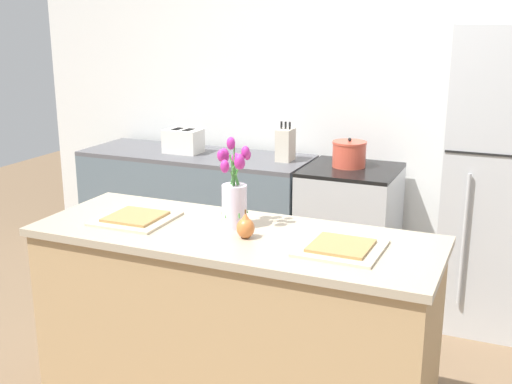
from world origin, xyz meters
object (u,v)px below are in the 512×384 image
(refrigerator, at_px, (507,181))
(pear_figurine, at_px, (246,227))
(flower_vase, at_px, (234,194))
(plate_setting_right, at_px, (341,247))
(plate_setting_left, at_px, (136,218))
(stove_range, at_px, (349,233))
(toaster, at_px, (183,141))
(knife_block, at_px, (285,145))
(cooking_pot, at_px, (349,154))

(refrigerator, height_order, pear_figurine, refrigerator)
(flower_vase, xyz_separation_m, plate_setting_right, (0.52, -0.09, -0.14))
(refrigerator, height_order, plate_setting_left, refrigerator)
(refrigerator, bearing_deg, stove_range, -179.96)
(plate_setting_right, relative_size, toaster, 1.19)
(pear_figurine, height_order, toaster, same)
(refrigerator, distance_m, knife_block, 1.43)
(pear_figurine, xyz_separation_m, plate_setting_left, (-0.57, 0.02, -0.04))
(cooking_pot, bearing_deg, stove_range, -44.40)
(flower_vase, bearing_deg, plate_setting_right, -10.24)
(plate_setting_right, bearing_deg, knife_block, 117.74)
(plate_setting_left, bearing_deg, knife_block, 86.00)
(pear_figurine, distance_m, cooking_pot, 1.67)
(pear_figurine, bearing_deg, plate_setting_left, 177.55)
(flower_vase, xyz_separation_m, knife_block, (-0.35, 1.55, -0.09))
(pear_figurine, bearing_deg, refrigerator, 59.44)
(toaster, relative_size, knife_block, 1.04)
(flower_vase, height_order, plate_setting_right, flower_vase)
(pear_figurine, xyz_separation_m, toaster, (-1.23, 1.64, -0.01))
(refrigerator, distance_m, plate_setting_right, 1.71)
(stove_range, distance_m, refrigerator, 1.05)
(refrigerator, relative_size, knife_block, 6.75)
(refrigerator, relative_size, plate_setting_left, 5.48)
(refrigerator, relative_size, pear_figurine, 14.39)
(stove_range, relative_size, cooking_pot, 4.02)
(plate_setting_left, bearing_deg, refrigerator, 46.44)
(stove_range, xyz_separation_m, pear_figurine, (-0.02, -1.64, 0.55))
(cooking_pot, bearing_deg, flower_vase, -93.75)
(cooking_pot, bearing_deg, pear_figurine, -89.79)
(pear_figurine, height_order, plate_setting_right, pear_figurine)
(toaster, bearing_deg, cooking_pot, 1.64)
(refrigerator, relative_size, toaster, 6.50)
(knife_block, bearing_deg, toaster, -177.22)
(cooking_pot, height_order, knife_block, knife_block)
(plate_setting_right, relative_size, cooking_pot, 1.48)
(refrigerator, distance_m, flower_vase, 1.88)
(stove_range, bearing_deg, refrigerator, 0.04)
(flower_vase, distance_m, knife_block, 1.60)
(cooking_pot, bearing_deg, refrigerator, -1.52)
(flower_vase, bearing_deg, stove_range, 85.16)
(flower_vase, xyz_separation_m, toaster, (-1.12, 1.52, -0.12))
(refrigerator, bearing_deg, pear_figurine, -120.56)
(knife_block, bearing_deg, pear_figurine, -74.80)
(plate_setting_left, bearing_deg, stove_range, 69.94)
(refrigerator, relative_size, plate_setting_right, 5.48)
(stove_range, xyz_separation_m, plate_setting_right, (0.39, -1.62, 0.51))
(plate_setting_left, distance_m, toaster, 1.74)
(refrigerator, xyz_separation_m, cooking_pot, (-0.98, 0.03, 0.08))
(refrigerator, relative_size, flower_vase, 4.40)
(stove_range, bearing_deg, plate_setting_right, -76.42)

